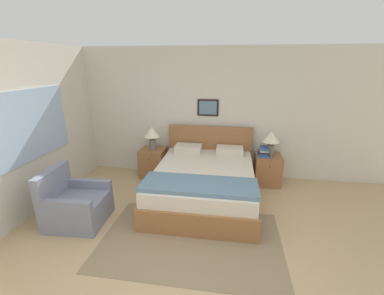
% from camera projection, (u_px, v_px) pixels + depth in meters
% --- Properties ---
extents(ground_plane, '(16.00, 16.00, 0.00)m').
position_uv_depth(ground_plane, '(179.00, 283.00, 2.80)').
color(ground_plane, tan).
extents(wall_back, '(7.50, 0.09, 2.60)m').
position_uv_depth(wall_back, '(208.00, 114.00, 5.22)').
color(wall_back, beige).
rests_on(wall_back, ground_plane).
extents(wall_left, '(0.08, 5.39, 2.60)m').
position_uv_depth(wall_left, '(40.00, 127.00, 4.16)').
color(wall_left, beige).
rests_on(wall_left, ground_plane).
extents(area_rug_main, '(2.41, 1.58, 0.01)m').
position_uv_depth(area_rug_main, '(191.00, 240.00, 3.48)').
color(area_rug_main, '#897556').
rests_on(area_rug_main, ground_plane).
extents(bed, '(1.71, 2.15, 1.07)m').
position_uv_depth(bed, '(204.00, 183.00, 4.44)').
color(bed, '#936038').
rests_on(bed, ground_plane).
extents(armchair, '(0.83, 0.80, 0.84)m').
position_uv_depth(armchair, '(75.00, 205.00, 3.82)').
color(armchair, gray).
rests_on(armchair, ground_plane).
extents(nightstand_near_window, '(0.49, 0.53, 0.59)m').
position_uv_depth(nightstand_near_window, '(153.00, 163.00, 5.39)').
color(nightstand_near_window, '#936038').
rests_on(nightstand_near_window, ground_plane).
extents(nightstand_by_door, '(0.49, 0.53, 0.59)m').
position_uv_depth(nightstand_by_door, '(267.00, 169.00, 5.05)').
color(nightstand_by_door, '#936038').
rests_on(nightstand_by_door, ground_plane).
extents(table_lamp_near_window, '(0.33, 0.33, 0.48)m').
position_uv_depth(table_lamp_near_window, '(152.00, 134.00, 5.17)').
color(table_lamp_near_window, slate).
rests_on(table_lamp_near_window, nightstand_near_window).
extents(table_lamp_by_door, '(0.33, 0.33, 0.48)m').
position_uv_depth(table_lamp_by_door, '(271.00, 139.00, 4.83)').
color(table_lamp_by_door, slate).
rests_on(table_lamp_by_door, nightstand_by_door).
extents(book_thick_bottom, '(0.22, 0.24, 0.04)m').
position_uv_depth(book_thick_bottom, '(263.00, 155.00, 4.92)').
color(book_thick_bottom, '#335693').
rests_on(book_thick_bottom, nightstand_by_door).
extents(book_hardcover_middle, '(0.16, 0.22, 0.03)m').
position_uv_depth(book_hardcover_middle, '(263.00, 153.00, 4.91)').
color(book_hardcover_middle, '#335693').
rests_on(book_hardcover_middle, book_thick_bottom).
extents(book_novel_upper, '(0.19, 0.23, 0.04)m').
position_uv_depth(book_novel_upper, '(264.00, 152.00, 4.90)').
color(book_novel_upper, '#232328').
rests_on(book_novel_upper, book_hardcover_middle).
extents(book_slim_near_top, '(0.16, 0.23, 0.03)m').
position_uv_depth(book_slim_near_top, '(264.00, 150.00, 4.88)').
color(book_slim_near_top, silver).
rests_on(book_slim_near_top, book_novel_upper).
extents(book_paperback_top, '(0.21, 0.28, 0.04)m').
position_uv_depth(book_paperback_top, '(264.00, 148.00, 4.87)').
color(book_paperback_top, '#335693').
rests_on(book_paperback_top, book_slim_near_top).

